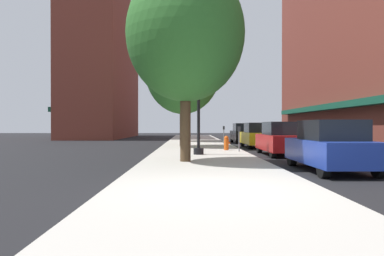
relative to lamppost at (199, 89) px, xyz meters
name	(u,v)px	position (x,y,z in m)	size (l,w,h in m)	color
ground_plane	(254,146)	(4.12, 8.58, -3.20)	(90.00, 90.00, 0.00)	black
sidewalk_slab	(197,145)	(0.12, 9.58, -3.14)	(4.80, 50.00, 0.12)	#B7B2A8
building_right_brick	(380,18)	(15.11, 12.58, 7.00)	(6.80, 40.00, 20.45)	brown
building_far_background	(103,66)	(-10.90, 27.58, 5.48)	(6.80, 18.00, 17.41)	brown
lamppost	(199,89)	(0.00, 0.00, 0.00)	(0.48, 0.48, 5.90)	black
fire_hydrant	(226,143)	(1.62, 3.04, -2.68)	(0.33, 0.26, 0.79)	#E05614
parking_meter_near	(224,132)	(2.17, 10.45, -2.25)	(0.14, 0.09, 1.31)	slate
parking_meter_far	(239,136)	(2.17, 1.90, -2.25)	(0.14, 0.09, 1.31)	slate
tree_near	(183,71)	(-0.86, 6.59, 1.82)	(4.89, 4.89, 7.73)	#4C3823
tree_mid	(185,34)	(-0.59, -3.32, 1.76)	(4.50, 4.50, 7.44)	#4C3823
tree_far	(186,79)	(-0.75, 14.77, 2.31)	(4.99, 4.99, 8.27)	#422D1E
car_blue	(330,146)	(4.12, -5.46, -2.39)	(1.80, 4.30, 1.66)	black
car_red	(282,139)	(4.12, 0.81, -2.39)	(1.80, 4.30, 1.66)	black
car_yellow	(258,136)	(4.12, 7.15, -2.39)	(1.80, 4.30, 1.66)	black
car_black	(243,133)	(4.12, 13.60, -2.39)	(1.80, 4.30, 1.66)	black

